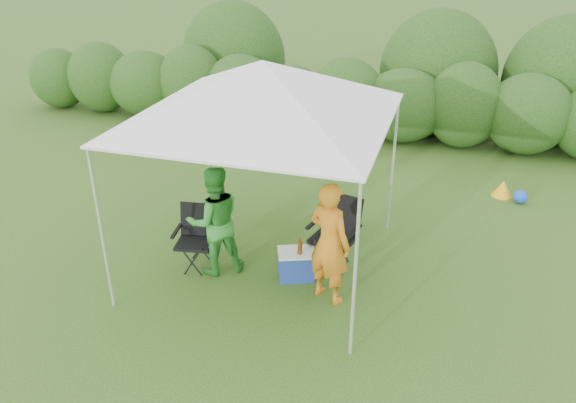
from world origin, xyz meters
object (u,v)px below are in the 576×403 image
(canopy, at_px, (263,90))
(woman, at_px, (215,221))
(chair_left, at_px, (196,233))
(chair_right, at_px, (337,228))
(man, at_px, (329,243))
(cooler, at_px, (296,264))

(canopy, height_order, woman, canopy)
(chair_left, bearing_deg, woman, -21.74)
(canopy, bearing_deg, chair_left, -160.51)
(chair_right, distance_m, woman, 1.65)
(man, relative_size, woman, 1.05)
(woman, bearing_deg, man, 137.49)
(canopy, distance_m, chair_left, 2.18)
(woman, xyz_separation_m, cooler, (1.08, 0.14, -0.56))
(chair_right, distance_m, man, 0.84)
(chair_right, relative_size, woman, 0.65)
(canopy, relative_size, chair_left, 3.54)
(man, bearing_deg, woman, 18.93)
(chair_right, xyz_separation_m, chair_left, (-1.84, -0.56, -0.07))
(cooler, bearing_deg, man, -53.57)
(chair_right, bearing_deg, man, -70.29)
(chair_left, distance_m, cooler, 1.43)
(man, xyz_separation_m, cooler, (-0.51, 0.32, -0.60))
(canopy, bearing_deg, woman, -146.03)
(chair_left, height_order, man, man)
(canopy, xyz_separation_m, chair_left, (-0.89, -0.32, -1.97))
(chair_left, bearing_deg, cooler, -6.32)
(canopy, xyz_separation_m, cooler, (0.51, -0.24, -2.26))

